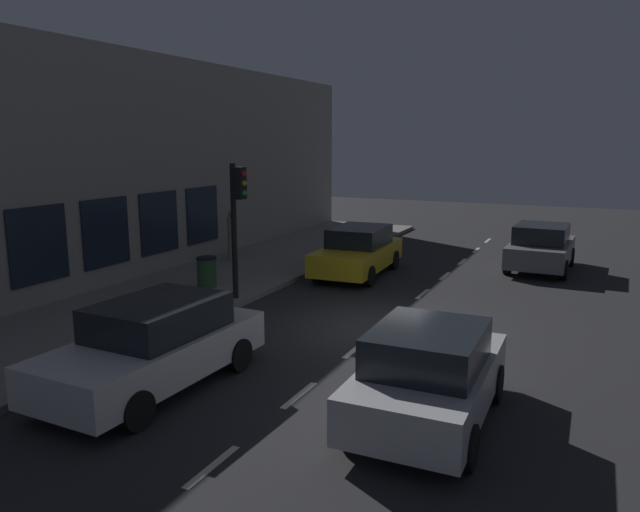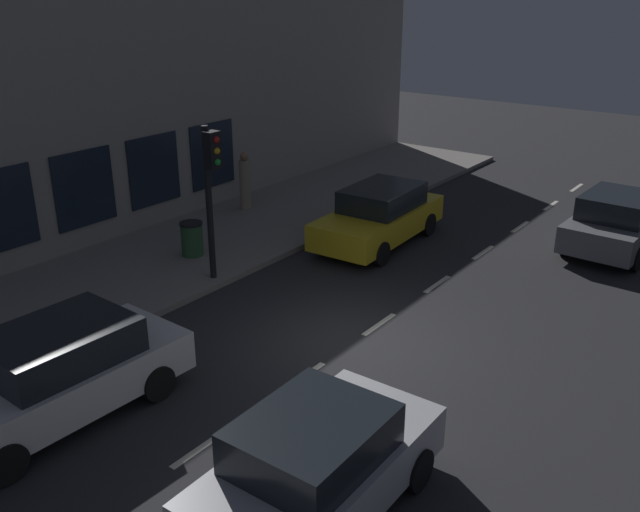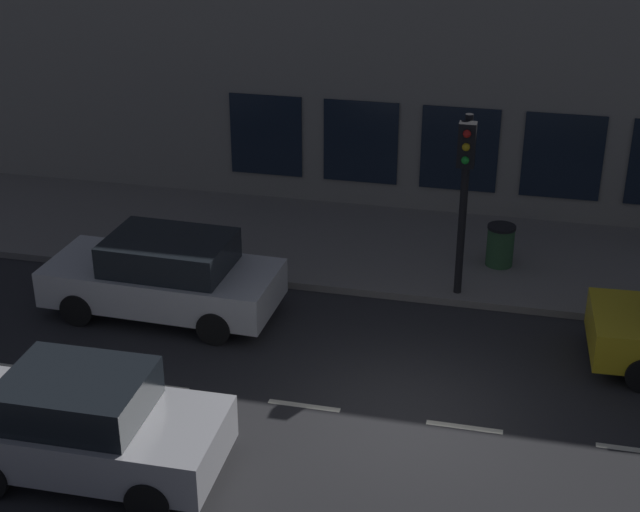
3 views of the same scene
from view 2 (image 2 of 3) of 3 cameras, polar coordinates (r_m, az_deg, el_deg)
name	(u,v)px [view 2 (image 2 of 3)]	position (r m, az deg, el deg)	size (l,w,h in m)	color
ground_plane	(353,343)	(14.00, 2.70, -7.17)	(60.00, 60.00, 0.00)	#28282B
sidewalk	(147,268)	(17.86, -14.10, -0.93)	(4.50, 32.00, 0.15)	gray
building_facade	(68,118)	(18.92, -20.11, 10.62)	(0.65, 32.00, 7.08)	gray
lane_centre_line	(379,324)	(14.74, 4.90, -5.63)	(0.12, 27.20, 0.01)	beige
traffic_light	(211,178)	(15.89, -8.99, 6.36)	(0.49, 0.32, 3.65)	black
parked_car_0	(617,222)	(20.06, 23.30, 2.60)	(2.04, 3.97, 1.58)	slate
parked_car_1	(56,374)	(12.24, -20.99, -9.06)	(2.09, 4.48, 1.58)	silver
parked_car_2	(379,215)	(19.01, 4.92, 3.36)	(2.09, 4.52, 1.58)	gold
parked_car_3	(317,465)	(9.58, -0.21, -16.87)	(1.96, 3.87, 1.58)	#B7B7BC
pedestrian_0	(245,182)	(21.55, -6.20, 6.06)	(0.47, 0.47, 1.78)	gray
trash_bin	(192,239)	(18.08, -10.52, 1.42)	(0.59, 0.59, 0.89)	#2D5633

